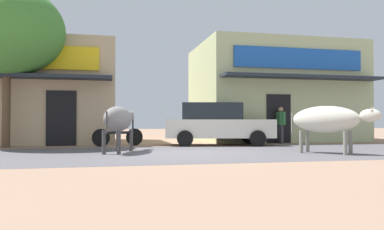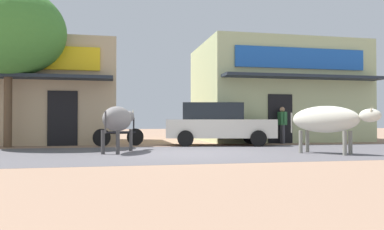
{
  "view_description": "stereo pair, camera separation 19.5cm",
  "coord_description": "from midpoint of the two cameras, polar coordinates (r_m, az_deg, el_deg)",
  "views": [
    {
      "loc": [
        -2.36,
        -10.91,
        0.9
      ],
      "look_at": [
        0.48,
        1.7,
        1.14
      ],
      "focal_mm": 35.8,
      "sensor_mm": 36.0,
      "label": 1
    },
    {
      "loc": [
        -2.17,
        -10.95,
        0.9
      ],
      "look_at": [
        0.48,
        1.7,
        1.14
      ],
      "focal_mm": 35.8,
      "sensor_mm": 36.0,
      "label": 2
    }
  ],
  "objects": [
    {
      "name": "ground",
      "position": [
        11.2,
        -0.99,
        -5.68
      ],
      "size": [
        80.0,
        80.0,
        0.0
      ],
      "primitive_type": "plane",
      "color": "#97755E"
    },
    {
      "name": "asphalt_road",
      "position": [
        11.2,
        -0.99,
        -5.67
      ],
      "size": [
        72.0,
        5.95,
        0.0
      ],
      "primitive_type": "cube",
      "color": "#565358",
      "rests_on": "ground"
    },
    {
      "name": "storefront_left_cafe",
      "position": [
        18.27,
        -21.66,
        2.92
      ],
      "size": [
        6.21,
        6.4,
        4.29
      ],
      "color": "tan",
      "rests_on": "ground"
    },
    {
      "name": "storefront_right_club",
      "position": [
        19.82,
        11.62,
        3.18
      ],
      "size": [
        7.53,
        6.4,
        4.72
      ],
      "color": "#BAC48D",
      "rests_on": "ground"
    },
    {
      "name": "roadside_tree",
      "position": [
        15.48,
        -26.19,
        11.21
      ],
      "size": [
        4.01,
        4.01,
        5.78
      ],
      "color": "brown",
      "rests_on": "ground"
    },
    {
      "name": "parked_hatchback_car",
      "position": [
        15.01,
        3.32,
        -1.29
      ],
      "size": [
        4.4,
        2.54,
        1.64
      ],
      "color": "silver",
      "rests_on": "ground"
    },
    {
      "name": "parked_motorcycle",
      "position": [
        14.64,
        -11.23,
        -2.7
      ],
      "size": [
        1.9,
        0.69,
        1.08
      ],
      "color": "black",
      "rests_on": "ground"
    },
    {
      "name": "cow_near_brown",
      "position": [
        11.6,
        -11.29,
        -0.65
      ],
      "size": [
        1.23,
        2.62,
        1.37
      ],
      "color": "slate",
      "rests_on": "ground"
    },
    {
      "name": "cow_far_dark",
      "position": [
        11.55,
        19.07,
        -0.68
      ],
      "size": [
        1.91,
        2.21,
        1.36
      ],
      "color": "beige",
      "rests_on": "ground"
    },
    {
      "name": "pedestrian_by_shop",
      "position": [
        16.58,
        12.77,
        -1.05
      ],
      "size": [
        0.27,
        0.61,
        1.55
      ],
      "color": "#3F3F47",
      "rests_on": "ground"
    }
  ]
}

